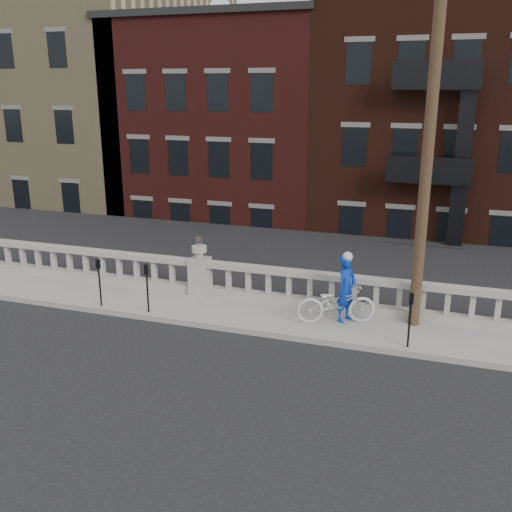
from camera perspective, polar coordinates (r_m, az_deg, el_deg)
The scene contains 11 objects.
ground at distance 14.03m, azimuth -12.17°, elevation -9.58°, with size 120.00×120.00×0.00m, color black.
sidewalk at distance 16.41m, azimuth -6.90°, elevation -5.06°, with size 32.00×2.20×0.15m, color #9C9A90.
balustrade at distance 17.03m, azimuth -5.61°, elevation -2.17°, with size 28.00×0.34×1.03m.
planter_pedestal at distance 16.96m, azimuth -5.63°, elevation -1.57°, with size 0.55×0.55×1.76m.
lower_level at distance 34.50m, azimuth 8.35°, elevation 10.71°, with size 80.00×44.00×20.80m.
utility_pole at distance 14.36m, azimuth 17.02°, elevation 12.45°, with size 1.60×0.28×10.00m.
parking_meter_b at distance 16.48m, azimuth -15.41°, elevation -2.05°, with size 0.10×0.09×1.36m.
parking_meter_c at distance 15.72m, azimuth -10.84°, elevation -2.65°, with size 0.10×0.09×1.36m.
parking_meter_d at distance 13.87m, azimuth 15.17°, elevation -5.62°, with size 0.10×0.09×1.36m.
bicycle at distance 15.02m, azimuth 8.01°, elevation -4.67°, with size 0.72×2.06×1.08m, color silver.
cyclist at distance 15.07m, azimuth 9.00°, elevation -3.24°, with size 0.65×0.43×1.78m, color #0B30B2.
Camera 1 is at (6.66, -10.73, 6.12)m, focal length 40.00 mm.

